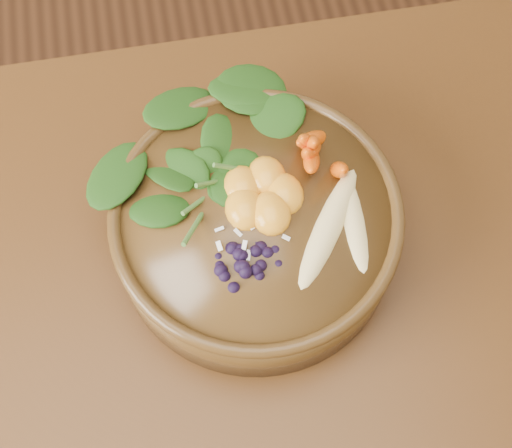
{
  "coord_description": "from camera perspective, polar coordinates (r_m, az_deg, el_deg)",
  "views": [
    {
      "loc": [
        0.17,
        -0.12,
        1.43
      ],
      "look_at": [
        0.22,
        0.17,
        0.8
      ],
      "focal_mm": 50.0,
      "sensor_mm": 36.0,
      "label": 1
    }
  ],
  "objects": [
    {
      "name": "coconut_flakes",
      "position": [
        0.66,
        -0.18,
        -0.36
      ],
      "size": [
        0.11,
        0.1,
        0.01
      ],
      "primitive_type": null,
      "rotation": [
        0.0,
        0.0,
        -0.39
      ],
      "color": "white",
      "rests_on": "stoneware_bowl"
    },
    {
      "name": "stoneware_bowl",
      "position": [
        0.71,
        0.0,
        -0.34
      ],
      "size": [
        0.37,
        0.37,
        0.08
      ],
      "primitive_type": "cylinder",
      "rotation": [
        0.0,
        0.0,
        -0.39
      ],
      "color": "#503414",
      "rests_on": "dining_table"
    },
    {
      "name": "kale_heap",
      "position": [
        0.69,
        -2.57,
        6.72
      ],
      "size": [
        0.23,
        0.22,
        0.04
      ],
      "primitive_type": null,
      "rotation": [
        0.0,
        0.0,
        -0.39
      ],
      "color": "#1E4711",
      "rests_on": "stoneware_bowl"
    },
    {
      "name": "mandarin_cluster",
      "position": [
        0.67,
        0.47,
        2.87
      ],
      "size": [
        0.11,
        0.11,
        0.03
      ],
      "primitive_type": null,
      "rotation": [
        0.0,
        0.0,
        -0.39
      ],
      "color": "orange",
      "rests_on": "stoneware_bowl"
    },
    {
      "name": "banana_halves",
      "position": [
        0.66,
        6.95,
        0.49
      ],
      "size": [
        0.1,
        0.15,
        0.03
      ],
      "rotation": [
        0.0,
        0.0,
        -0.39
      ],
      "color": "#E0CC84",
      "rests_on": "stoneware_bowl"
    },
    {
      "name": "carrot_cluster",
      "position": [
        0.67,
        5.57,
        7.3
      ],
      "size": [
        0.08,
        0.08,
        0.08
      ],
      "primitive_type": null,
      "rotation": [
        0.0,
        0.0,
        -0.39
      ],
      "color": "#D65207",
      "rests_on": "stoneware_bowl"
    },
    {
      "name": "blueberry_pile",
      "position": [
        0.63,
        -0.83,
        -2.91
      ],
      "size": [
        0.16,
        0.14,
        0.04
      ],
      "primitive_type": null,
      "rotation": [
        0.0,
        0.0,
        -0.39
      ],
      "color": "black",
      "rests_on": "stoneware_bowl"
    }
  ]
}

